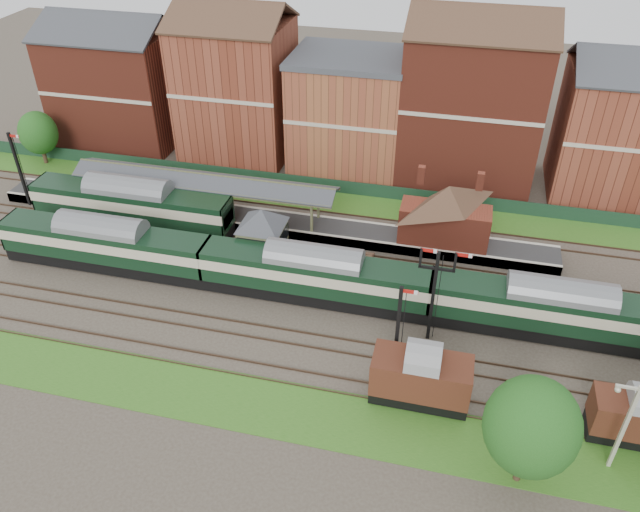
% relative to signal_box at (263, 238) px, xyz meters
% --- Properties ---
extents(ground, '(160.00, 160.00, 0.00)m').
position_rel_signal_box_xyz_m(ground, '(3.00, -3.25, -3.19)').
color(ground, '#473D33').
rests_on(ground, ground).
extents(grass_back, '(90.00, 4.50, 0.06)m').
position_rel_signal_box_xyz_m(grass_back, '(3.00, 12.75, -3.16)').
color(grass_back, '#2D6619').
rests_on(grass_back, ground).
extents(grass_front, '(90.00, 5.00, 0.06)m').
position_rel_signal_box_xyz_m(grass_front, '(3.00, -15.25, -3.16)').
color(grass_front, '#2D6619').
rests_on(grass_front, ground).
extents(fence, '(90.00, 0.12, 1.50)m').
position_rel_signal_box_xyz_m(fence, '(3.00, 14.75, -2.44)').
color(fence, '#193823').
rests_on(fence, ground).
extents(platform, '(55.00, 3.40, 1.00)m').
position_rel_signal_box_xyz_m(platform, '(-2.00, 6.50, -2.69)').
color(platform, '#2D2D2D').
rests_on(platform, ground).
extents(signal_box, '(5.40, 5.40, 6.00)m').
position_rel_signal_box_xyz_m(signal_box, '(0.00, 0.00, 0.00)').
color(signal_box, '#6B7C58').
rests_on(signal_box, ground).
extents(brick_hut, '(3.20, 2.64, 2.94)m').
position_rel_signal_box_xyz_m(brick_hut, '(8.00, 0.00, -2.00)').
color(brick_hut, maroon).
rests_on(brick_hut, ground).
extents(station_building, '(8.10, 8.10, 5.90)m').
position_rel_signal_box_xyz_m(station_building, '(15.00, 6.50, 0.76)').
color(station_building, maroon).
rests_on(station_building, platform).
extents(canopy, '(26.00, 3.89, 4.08)m').
position_rel_signal_box_xyz_m(canopy, '(-8.00, 6.50, 1.39)').
color(canopy, brown).
rests_on(canopy, platform).
extents(semaphore_bracket, '(3.60, 0.25, 8.18)m').
position_rel_signal_box_xyz_m(semaphore_bracket, '(15.04, -5.75, 1.44)').
color(semaphore_bracket, black).
rests_on(semaphore_bracket, ground).
extents(semaphore_platform_end, '(1.23, 0.25, 8.00)m').
position_rel_signal_box_xyz_m(semaphore_platform_end, '(-26.98, 4.75, 0.96)').
color(semaphore_platform_end, black).
rests_on(semaphore_platform_end, ground).
extents(semaphore_siding, '(1.23, 0.25, 8.00)m').
position_rel_signal_box_xyz_m(semaphore_siding, '(13.02, -10.25, 0.96)').
color(semaphore_siding, black).
rests_on(semaphore_siding, ground).
extents(yard_lamp, '(2.60, 0.22, 7.00)m').
position_rel_signal_box_xyz_m(yard_lamp, '(27.00, -14.75, 0.79)').
color(yard_lamp, beige).
rests_on(yard_lamp, ground).
extents(town_backdrop, '(69.00, 10.00, 16.00)m').
position_rel_signal_box_xyz_m(town_backdrop, '(2.82, 21.75, 3.81)').
color(town_backdrop, maroon).
rests_on(town_backdrop, ground).
extents(dmu_train, '(56.24, 2.96, 4.32)m').
position_rel_signal_box_xyz_m(dmu_train, '(5.39, -3.25, -0.67)').
color(dmu_train, black).
rests_on(dmu_train, ground).
extents(platform_railcar, '(19.61, 3.09, 4.52)m').
position_rel_signal_box_xyz_m(platform_railcar, '(-14.22, 3.25, -0.56)').
color(platform_railcar, black).
rests_on(platform_railcar, ground).
extents(goods_van_a, '(6.57, 2.85, 3.98)m').
position_rel_signal_box_xyz_m(goods_van_a, '(14.99, -12.25, -0.94)').
color(goods_van_a, black).
rests_on(goods_van_a, ground).
extents(goods_van_b, '(5.84, 2.53, 3.54)m').
position_rel_signal_box_xyz_m(goods_van_b, '(28.69, -12.25, -1.17)').
color(goods_van_b, black).
rests_on(goods_van_b, ground).
extents(tree_far, '(5.43, 5.43, 7.92)m').
position_rel_signal_box_xyz_m(tree_far, '(21.48, -17.07, 1.59)').
color(tree_far, '#382619').
rests_on(tree_far, ground).
extents(tree_back, '(4.26, 4.26, 6.22)m').
position_rel_signal_box_xyz_m(tree_back, '(-30.90, 13.53, 0.57)').
color(tree_back, '#382619').
rests_on(tree_back, ground).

